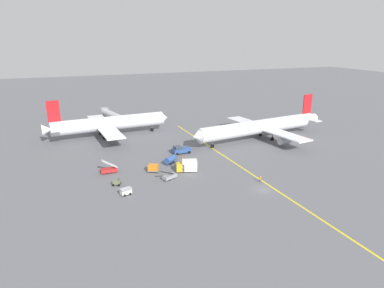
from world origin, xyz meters
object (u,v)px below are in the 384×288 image
(airliner_at_gate_left, at_px, (108,124))
(gse_baggage_cart_trailing, at_px, (126,192))
(gse_container_dolly_flat, at_px, (153,168))
(traffic_cone_nose_left, at_px, (183,158))
(traffic_cone_wingtip_port, at_px, (183,157))
(gse_gpu_cart_small, at_px, (117,182))
(pushback_tug, at_px, (181,150))
(ground_crew_wing_walker_right, at_px, (260,179))
(gse_catering_truck_tall, at_px, (187,166))
(gse_stair_truck_yellow, at_px, (109,169))
(airliner_being_pushed, at_px, (261,127))
(jet_bridge, at_px, (110,114))
(gse_fuel_bowser_stubby, at_px, (171,159))
(gse_belt_loader_portside, at_px, (169,176))
(traffic_cone_nose_right, at_px, (185,157))

(airliner_at_gate_left, relative_size, gse_baggage_cart_trailing, 15.82)
(gse_container_dolly_flat, xyz_separation_m, traffic_cone_nose_left, (11.58, 7.25, -0.90))
(gse_container_dolly_flat, bearing_deg, traffic_cone_wingtip_port, 34.57)
(gse_gpu_cart_small, bearing_deg, traffic_cone_nose_left, 29.19)
(pushback_tug, relative_size, ground_crew_wing_walker_right, 5.47)
(airliner_at_gate_left, xyz_separation_m, gse_catering_truck_tall, (15.20, -45.41, -3.29))
(pushback_tug, distance_m, gse_stair_truck_yellow, 26.16)
(airliner_being_pushed, distance_m, ground_crew_wing_walker_right, 40.80)
(airliner_at_gate_left, bearing_deg, gse_gpu_cart_small, -96.27)
(airliner_at_gate_left, bearing_deg, jet_bridge, 80.42)
(airliner_at_gate_left, bearing_deg, gse_baggage_cart_trailing, -94.31)
(pushback_tug, bearing_deg, traffic_cone_nose_left, -102.92)
(pushback_tug, relative_size, gse_fuel_bowser_stubby, 1.88)
(gse_baggage_cart_trailing, relative_size, jet_bridge, 0.16)
(gse_belt_loader_portside, bearing_deg, traffic_cone_nose_left, 57.49)
(pushback_tug, distance_m, traffic_cone_nose_right, 4.49)
(airliner_being_pushed, xyz_separation_m, gse_container_dolly_flat, (-46.04, -16.83, -3.73))
(gse_catering_truck_tall, relative_size, gse_baggage_cart_trailing, 2.06)
(gse_gpu_cart_small, bearing_deg, gse_container_dolly_flat, 26.13)
(traffic_cone_nose_right, xyz_separation_m, traffic_cone_wingtip_port, (-0.88, 0.10, 0.00))
(airliner_being_pushed, height_order, traffic_cone_nose_right, airliner_being_pushed)
(ground_crew_wing_walker_right, height_order, traffic_cone_nose_right, ground_crew_wing_walker_right)
(gse_gpu_cart_small, xyz_separation_m, traffic_cone_nose_right, (24.17, 13.69, -0.52))
(pushback_tug, xyz_separation_m, ground_crew_wing_walker_right, (11.62, -30.01, -0.38))
(gse_fuel_bowser_stubby, height_order, ground_crew_wing_walker_right, gse_fuel_bowser_stubby)
(gse_stair_truck_yellow, xyz_separation_m, traffic_cone_wingtip_port, (23.81, 4.39, -0.75))
(gse_gpu_cart_small, height_order, traffic_cone_nose_right, gse_gpu_cart_small)
(jet_bridge, bearing_deg, airliner_at_gate_left, -99.58)
(pushback_tug, bearing_deg, gse_belt_loader_portside, -117.77)
(ground_crew_wing_walker_right, bearing_deg, pushback_tug, 111.16)
(traffic_cone_nose_right, bearing_deg, gse_gpu_cart_small, -150.48)
(airliner_being_pushed, height_order, jet_bridge, airliner_being_pushed)
(traffic_cone_wingtip_port, height_order, traffic_cone_nose_left, same)
(gse_belt_loader_portside, distance_m, gse_fuel_bowser_stubby, 12.27)
(gse_belt_loader_portside, distance_m, jet_bridge, 71.50)
(traffic_cone_nose_left, height_order, jet_bridge, jet_bridge)
(pushback_tug, bearing_deg, gse_catering_truck_tall, -103.22)
(pushback_tug, bearing_deg, gse_baggage_cart_trailing, -133.02)
(pushback_tug, xyz_separation_m, traffic_cone_nose_right, (0.01, -4.38, -1.00))
(traffic_cone_nose_right, bearing_deg, ground_crew_wing_walker_right, -65.65)
(gse_fuel_bowser_stubby, xyz_separation_m, jet_bridge, (-9.27, 59.77, 2.68))
(gse_belt_loader_portside, relative_size, gse_baggage_cart_trailing, 1.63)
(gse_catering_truck_tall, relative_size, gse_container_dolly_flat, 1.63)
(gse_catering_truck_tall, height_order, traffic_cone_nose_left, gse_catering_truck_tall)
(gse_catering_truck_tall, height_order, traffic_cone_wingtip_port, gse_catering_truck_tall)
(ground_crew_wing_walker_right, bearing_deg, gse_fuel_bowser_stubby, 128.22)
(airliner_being_pushed, xyz_separation_m, traffic_cone_wingtip_port, (-34.12, -8.62, -4.62))
(gse_fuel_bowser_stubby, bearing_deg, airliner_being_pushed, 17.27)
(gse_gpu_cart_small, height_order, gse_fuel_bowser_stubby, gse_fuel_bowser_stubby)
(pushback_tug, height_order, gse_stair_truck_yellow, gse_stair_truck_yellow)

